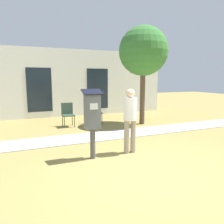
# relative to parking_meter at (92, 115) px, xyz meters

# --- Properties ---
(ground_plane) EXTENTS (40.00, 40.00, 0.00)m
(ground_plane) POSITION_rel_parking_meter_xyz_m (0.76, -1.22, -1.02)
(ground_plane) COLOR olive
(sidewalk) EXTENTS (12.00, 1.10, 0.02)m
(sidewalk) POSITION_rel_parking_meter_xyz_m (0.76, 1.73, -1.01)
(sidewalk) COLOR #A3A099
(sidewalk) RESTS_ON ground
(building_facade) EXTENTS (10.00, 0.26, 3.20)m
(building_facade) POSITION_rel_parking_meter_xyz_m (0.76, 5.98, 0.58)
(building_facade) COLOR white
(building_facade) RESTS_ON ground
(parking_meter) EXTENTS (0.44, 0.31, 1.59)m
(parking_meter) POSITION_rel_parking_meter_xyz_m (0.00, 0.00, 0.00)
(parking_meter) COLOR #4C4C4C
(parking_meter) RESTS_ON ground
(person_standing) EXTENTS (0.32, 0.32, 1.58)m
(person_standing) POSITION_rel_parking_meter_xyz_m (0.96, 0.01, -0.09)
(person_standing) COLOR gray
(person_standing) RESTS_ON ground
(outdoor_chair_left) EXTENTS (0.44, 0.44, 0.90)m
(outdoor_chair_left) POSITION_rel_parking_meter_xyz_m (0.17, 3.62, -0.49)
(outdoor_chair_left) COLOR #334738
(outdoor_chair_left) RESTS_ON ground
(outdoor_chair_middle) EXTENTS (0.44, 0.44, 0.90)m
(outdoor_chair_middle) POSITION_rel_parking_meter_xyz_m (1.33, 3.77, -0.49)
(outdoor_chair_middle) COLOR #334738
(outdoor_chair_middle) RESTS_ON ground
(tree) EXTENTS (1.90, 1.90, 3.82)m
(tree) POSITION_rel_parking_meter_xyz_m (3.02, 2.89, 1.83)
(tree) COLOR brown
(tree) RESTS_ON ground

